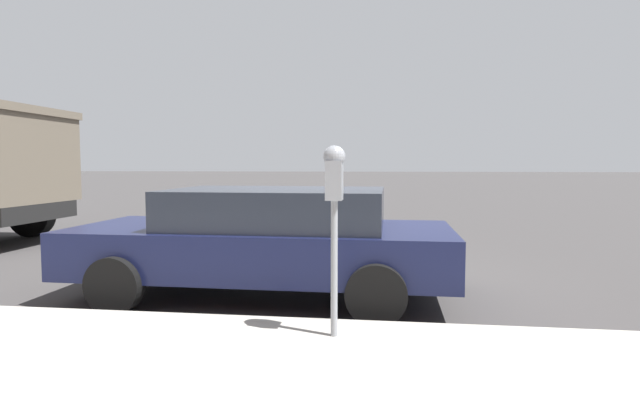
{
  "coord_description": "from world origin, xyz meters",
  "views": [
    {
      "loc": [
        -6.93,
        -0.85,
        1.65
      ],
      "look_at": [
        -2.55,
        -0.29,
        1.33
      ],
      "focal_mm": 28.0,
      "sensor_mm": 36.0,
      "label": 1
    }
  ],
  "objects": [
    {
      "name": "car_navy",
      "position": [
        -0.88,
        0.59,
        0.73
      ],
      "size": [
        2.2,
        4.67,
        1.35
      ],
      "rotation": [
        0.0,
        0.0,
        -0.01
      ],
      "color": "#14193D",
      "rests_on": "ground_plane"
    },
    {
      "name": "ground_plane",
      "position": [
        0.0,
        0.0,
        0.0
      ],
      "size": [
        220.0,
        220.0,
        0.0
      ],
      "primitive_type": "plane",
      "color": "#3D3A3A"
    },
    {
      "name": "parking_meter",
      "position": [
        -2.67,
        -0.43,
        1.42
      ],
      "size": [
        0.21,
        0.19,
        1.66
      ],
      "color": "gray",
      "rests_on": "sidewalk"
    }
  ]
}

